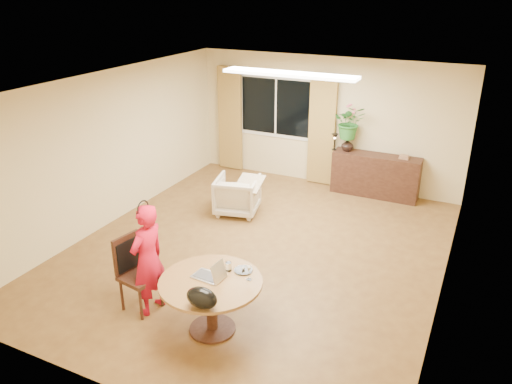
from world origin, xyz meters
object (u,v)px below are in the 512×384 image
dining_chair (140,275)px  armchair (237,195)px  sideboard (375,175)px  dining_table (211,292)px  child (148,260)px

dining_chair → armchair: dining_chair is taller
sideboard → dining_chair: bearing=-110.0°
dining_table → sideboard: (0.78, 4.98, -0.13)m
child → sideboard: 5.25m
dining_table → armchair: size_ratio=1.60×
dining_chair → sideboard: 5.31m
dining_chair → child: 0.27m
dining_table → child: (-0.91, 0.02, 0.19)m
armchair → dining_table: bearing=98.9°
sideboard → dining_table: bearing=-98.9°
dining_table → child: 0.93m
dining_chair → sideboard: bearing=80.1°
armchair → sideboard: sideboard is taller
dining_chair → armchair: size_ratio=1.31×
dining_chair → child: size_ratio=0.68×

